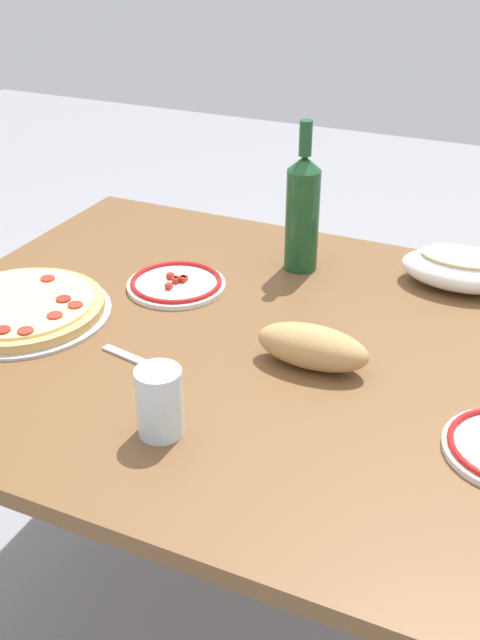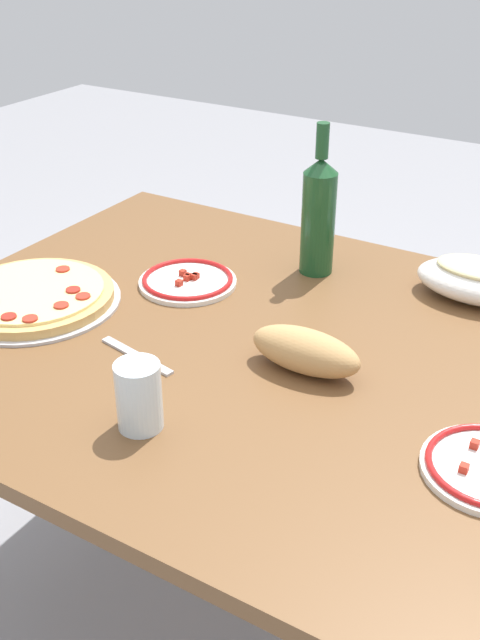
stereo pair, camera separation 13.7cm
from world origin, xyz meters
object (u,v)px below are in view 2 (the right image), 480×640
object	(u,v)px
baked_pasta_dish	(478,279)
water_glass	(139,396)
pepperoni_pizza	(33,296)
bread_loaf	(305,351)
wine_bottle	(319,214)
side_plate_near	(188,281)
dining_table	(240,388)

from	to	relation	value
baked_pasta_dish	water_glass	world-z (taller)	water_glass
pepperoni_pizza	bread_loaf	distance (m)	0.56
wine_bottle	side_plate_near	bearing A→B (deg)	-135.66
baked_pasta_dish	wine_bottle	xyz separation A→B (m)	(-0.32, -0.05, 0.09)
bread_loaf	baked_pasta_dish	bearing A→B (deg)	67.25
pepperoni_pizza	side_plate_near	bearing A→B (deg)	46.26
pepperoni_pizza	baked_pasta_dish	world-z (taller)	baked_pasta_dish
dining_table	baked_pasta_dish	bearing A→B (deg)	48.20
pepperoni_pizza	wine_bottle	world-z (taller)	wine_bottle
water_glass	side_plate_near	xyz separation A→B (m)	(-0.21, 0.43, -0.05)
baked_pasta_dish	side_plate_near	xyz separation A→B (m)	(-0.52, -0.25, -0.03)
wine_bottle	pepperoni_pizza	bearing A→B (deg)	-134.64
water_glass	side_plate_near	size ratio (longest dim) A/B	0.54
pepperoni_pizza	bread_loaf	xyz separation A→B (m)	(0.56, 0.06, 0.02)
pepperoni_pizza	water_glass	distance (m)	0.47
wine_bottle	side_plate_near	world-z (taller)	wine_bottle
dining_table	wine_bottle	size ratio (longest dim) A/B	3.89
water_glass	pepperoni_pizza	bearing A→B (deg)	154.13
baked_pasta_dish	water_glass	size ratio (longest dim) A/B	2.21
dining_table	side_plate_near	bearing A→B (deg)	149.12
pepperoni_pizza	bread_loaf	world-z (taller)	bread_loaf
dining_table	water_glass	distance (m)	0.35
wine_bottle	bread_loaf	bearing A→B (deg)	-66.76
wine_bottle	bread_loaf	size ratio (longest dim) A/B	1.61
pepperoni_pizza	side_plate_near	world-z (taller)	pepperoni_pizza
baked_pasta_dish	bread_loaf	xyz separation A→B (m)	(-0.17, -0.41, -0.00)
baked_pasta_dish	pepperoni_pizza	bearing A→B (deg)	-147.43
dining_table	wine_bottle	world-z (taller)	wine_bottle
water_glass	bread_loaf	xyz separation A→B (m)	(0.14, 0.26, -0.02)
water_glass	wine_bottle	bearing A→B (deg)	90.98
water_glass	bread_loaf	distance (m)	0.30
pepperoni_pizza	side_plate_near	xyz separation A→B (m)	(0.21, 0.22, -0.01)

